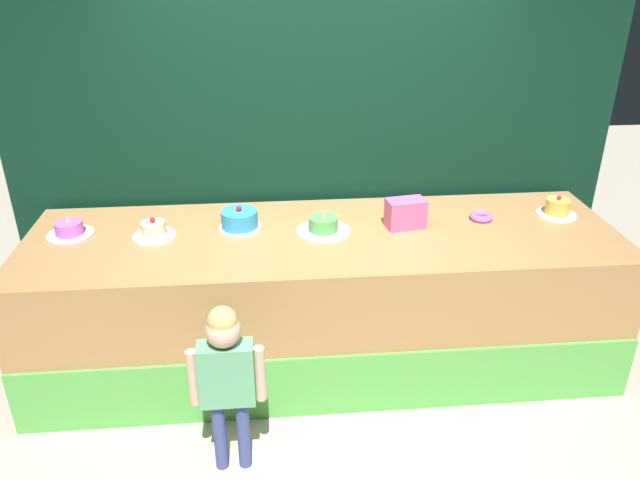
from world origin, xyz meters
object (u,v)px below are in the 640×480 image
donut (481,216)px  cake_far_left (69,229)px  cake_far_right (557,208)px  pink_box (405,213)px  cake_left (154,230)px  child_figure (226,369)px  cake_right (323,225)px  cake_center (240,220)px

donut → cake_far_left: 2.63m
cake_far_right → pink_box: bearing=-175.0°
cake_left → cake_far_right: cake_far_right is taller
child_figure → cake_far_left: (-0.99, 1.06, 0.32)m
cake_right → cake_far_right: bearing=4.1°
pink_box → cake_left: bearing=180.0°
cake_center → cake_left: bearing=-171.8°
cake_center → cake_far_right: cake_center is taller
child_figure → cake_far_right: 2.44m
child_figure → cake_far_right: (2.16, 1.08, 0.33)m
pink_box → cake_far_left: (-2.10, 0.07, -0.06)m
child_figure → donut: size_ratio=6.78×
child_figure → cake_far_right: size_ratio=3.87×
child_figure → cake_left: bearing=115.4°
donut → cake_left: bearing=-178.2°
cake_far_right → cake_right: bearing=-175.9°
cake_far_left → cake_center: (1.05, 0.01, 0.02)m
pink_box → cake_right: size_ratio=0.71×
child_figure → cake_far_right: bearing=26.5°
child_figure → cake_right: (0.58, 0.97, 0.33)m
pink_box → cake_far_right: 1.06m
pink_box → cake_right: (-0.53, -0.02, -0.05)m
cake_center → cake_right: cake_center is taller
child_figure → cake_far_right: cake_far_right is taller
cake_far_right → cake_far_left: bearing=-179.6°
cake_center → cake_far_right: (2.10, 0.02, -0.01)m
cake_far_left → cake_far_right: bearing=0.4°
cake_left → cake_center: 0.53m
pink_box → cake_far_left: size_ratio=0.83×
donut → cake_far_left: (-2.63, 0.00, 0.02)m
cake_left → cake_far_right: size_ratio=1.02×
child_figure → pink_box: 1.53m
cake_right → cake_far_right: cake_right is taller
cake_right → pink_box: bearing=2.2°
donut → cake_center: cake_center is taller
child_figure → cake_center: cake_center is taller
child_figure → pink_box: pink_box is taller
cake_left → cake_center: cake_center is taller
child_figure → donut: bearing=32.7°
pink_box → donut: bearing=7.1°
child_figure → cake_left: cake_left is taller
cake_left → cake_far_right: 2.63m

